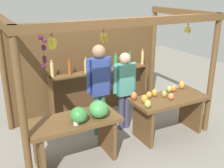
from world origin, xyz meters
The scene contains 7 objects.
ground_plane centered at (0.00, 0.00, 0.00)m, with size 12.00×12.00×0.00m, color gray.
market_stall centered at (-0.01, 0.42, 1.29)m, with size 3.45×1.90×2.22m.
fruit_counter_left centered at (-0.85, -0.71, 0.63)m, with size 1.40×0.64×1.01m.
fruit_counter_right centered at (0.89, -0.66, 0.58)m, with size 1.40×0.64×0.90m.
bottle_shelf_unit centered at (0.19, 0.67, 0.81)m, with size 2.21×0.22×1.34m.
vendor_man centered at (-0.20, -0.07, 1.03)m, with size 0.48×0.23×1.70m.
vendor_woman centered at (0.32, -0.09, 0.90)m, with size 0.48×0.20×1.51m.
Camera 1 is at (-2.10, -4.16, 2.61)m, focal length 43.15 mm.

